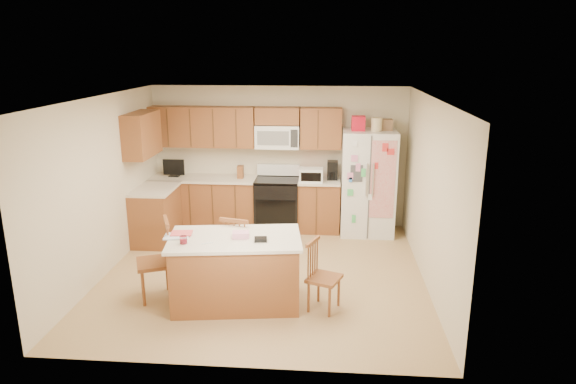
# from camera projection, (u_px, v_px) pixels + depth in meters

# --- Properties ---
(ground) EXTENTS (4.50, 4.50, 0.00)m
(ground) POSITION_uv_depth(u_px,v_px,m) (264.00, 274.00, 7.36)
(ground) COLOR #A57E4F
(ground) RESTS_ON ground
(room_shell) EXTENTS (4.60, 4.60, 2.52)m
(room_shell) POSITION_uv_depth(u_px,v_px,m) (263.00, 176.00, 6.97)
(room_shell) COLOR beige
(room_shell) RESTS_ON ground
(cabinetry) EXTENTS (3.36, 1.56, 2.15)m
(cabinetry) POSITION_uv_depth(u_px,v_px,m) (220.00, 180.00, 8.91)
(cabinetry) COLOR brown
(cabinetry) RESTS_ON ground
(stove) EXTENTS (0.76, 0.65, 1.13)m
(stove) POSITION_uv_depth(u_px,v_px,m) (277.00, 203.00, 9.09)
(stove) COLOR black
(stove) RESTS_ON ground
(refrigerator) EXTENTS (0.90, 0.79, 2.04)m
(refrigerator) POSITION_uv_depth(u_px,v_px,m) (368.00, 182.00, 8.79)
(refrigerator) COLOR white
(refrigerator) RESTS_ON ground
(island) EXTENTS (1.74, 1.14, 0.97)m
(island) POSITION_uv_depth(u_px,v_px,m) (236.00, 270.00, 6.41)
(island) COLOR brown
(island) RESTS_ON ground
(windsor_chair_left) EXTENTS (0.57, 0.58, 1.05)m
(windsor_chair_left) POSITION_uv_depth(u_px,v_px,m) (156.00, 262.00, 6.53)
(windsor_chair_left) COLOR brown
(windsor_chair_left) RESTS_ON ground
(windsor_chair_back) EXTENTS (0.50, 0.49, 0.97)m
(windsor_chair_back) POSITION_uv_depth(u_px,v_px,m) (239.00, 252.00, 6.95)
(windsor_chair_back) COLOR brown
(windsor_chair_back) RESTS_ON ground
(windsor_chair_right) EXTENTS (0.48, 0.49, 0.89)m
(windsor_chair_right) POSITION_uv_depth(u_px,v_px,m) (322.00, 277.00, 6.26)
(windsor_chair_right) COLOR brown
(windsor_chair_right) RESTS_ON ground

